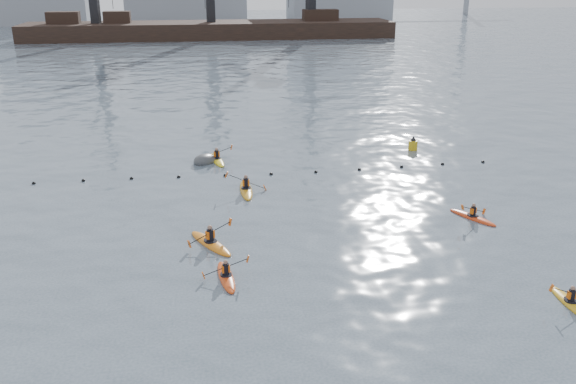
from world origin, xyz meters
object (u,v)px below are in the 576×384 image
at_px(nav_buoy, 413,145).
at_px(kayaker_3, 246,189).
at_px(kayaker_4, 473,217).
at_px(kayaker_5, 217,159).
at_px(kayaker_1, 570,302).
at_px(kayaker_2, 211,242).
at_px(mooring_buoy, 206,162).
at_px(kayaker_0, 226,276).

bearing_deg(nav_buoy, kayaker_3, -151.35).
xyz_separation_m(kayaker_4, kayaker_5, (-13.27, 12.73, 0.01)).
relative_size(kayaker_1, kayaker_2, 0.83).
distance_m(kayaker_2, kayaker_3, 7.81).
height_order(kayaker_2, mooring_buoy, kayaker_2).
bearing_deg(kayaker_3, nav_buoy, 29.20).
relative_size(kayaker_4, kayaker_5, 0.86).
relative_size(kayaker_2, mooring_buoy, 1.52).
xyz_separation_m(kayaker_2, nav_buoy, (15.49, 14.60, 0.26)).
distance_m(kayaker_0, kayaker_5, 17.58).
distance_m(kayaker_2, kayaker_5, 14.02).
bearing_deg(kayaker_5, kayaker_2, -104.07).
xyz_separation_m(kayaker_4, nav_buoy, (1.34, 13.34, 0.28)).
xyz_separation_m(kayaker_5, nav_buoy, (14.61, 0.61, 0.27)).
xyz_separation_m(mooring_buoy, nav_buoy, (15.37, 0.72, 0.37)).
height_order(kayaker_1, kayaker_5, kayaker_5).
distance_m(kayaker_1, kayaker_2, 16.18).
bearing_deg(kayaker_0, kayaker_1, -23.88).
height_order(kayaker_2, kayaker_4, kayaker_2).
bearing_deg(kayaker_0, kayaker_4, 13.31).
bearing_deg(kayaker_1, kayaker_4, 90.90).
relative_size(kayaker_0, kayaker_5, 0.90).
height_order(kayaker_0, kayaker_1, kayaker_0).
distance_m(kayaker_3, nav_buoy, 14.93).
bearing_deg(kayaker_5, kayaker_4, -54.29).
xyz_separation_m(kayaker_2, kayaker_3, (2.38, 7.44, 0.00)).
relative_size(kayaker_3, nav_buoy, 2.97).
bearing_deg(kayaker_1, kayaker_2, 151.82).
distance_m(kayaker_1, kayaker_3, 19.31).
bearing_deg(kayaker_5, nav_buoy, -8.07).
distance_m(kayaker_4, kayaker_5, 18.39).
xyz_separation_m(kayaker_3, kayaker_5, (-1.50, 6.55, -0.01)).
bearing_deg(nav_buoy, kayaker_2, -136.68).
relative_size(kayaker_0, mooring_buoy, 1.34).
bearing_deg(kayaker_4, kayaker_1, 62.18).
bearing_deg(kayaker_2, kayaker_0, -109.28).
height_order(kayaker_1, kayaker_2, kayaker_2).
bearing_deg(kayaker_0, kayaker_5, 82.65).
bearing_deg(nav_buoy, kayaker_4, -95.74).
xyz_separation_m(kayaker_0, kayaker_5, (0.31, 17.57, 0.01)).
bearing_deg(kayaker_2, kayaker_4, -23.14).
bearing_deg(mooring_buoy, kayaker_2, -90.49).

